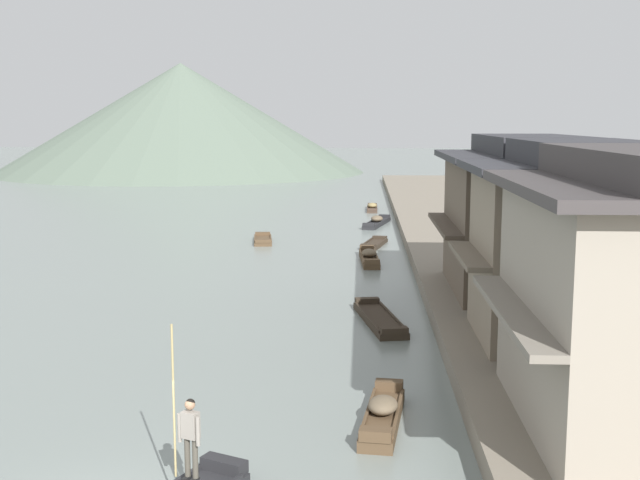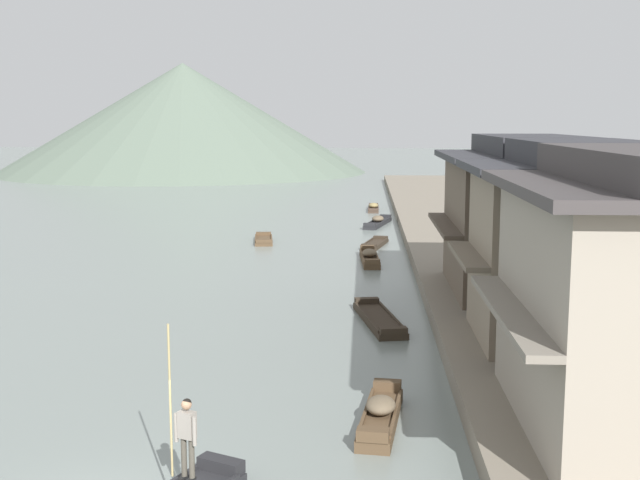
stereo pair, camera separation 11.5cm
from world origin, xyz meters
The scene contains 12 objects.
riverbank_right centered at (16.17, 30.00, 0.30)m, with size 18.00×110.00×0.61m, color slate.
boatman_person centered at (1.40, 0.96, 1.55)m, with size 0.55×0.35×3.04m.
boat_moored_nearest centered at (5.05, 27.84, 0.23)m, with size 1.09×4.81×0.69m.
boat_moored_second centered at (5.32, 15.13, 0.14)m, with size 1.96×4.98×0.43m.
boat_moored_third centered at (5.40, 33.22, 0.12)m, with size 1.71×3.75×0.35m.
boat_moored_far centered at (5.18, 5.33, 0.25)m, with size 1.25×3.80×0.69m.
boat_midriver_drifting centered at (-1.33, 34.26, 0.14)m, with size 1.48×3.57×0.40m.
boat_midriver_upstream centered at (5.50, 51.84, 0.21)m, with size 0.91×4.38×0.62m.
boat_upstream_distant centered at (5.71, 42.54, 0.22)m, with size 2.13×5.51×0.68m.
house_waterfront_second centered at (11.22, 11.13, 3.62)m, with size 7.06×5.82×6.14m.
house_waterfront_tall centered at (11.17, 18.35, 3.60)m, with size 6.96×8.11×6.14m.
hill_far_west centered at (-20.90, 99.63, 7.62)m, with size 51.61×51.61×15.24m, color #5B6B5B.
Camera 2 is at (4.74, -13.26, 7.34)m, focal length 44.79 mm.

